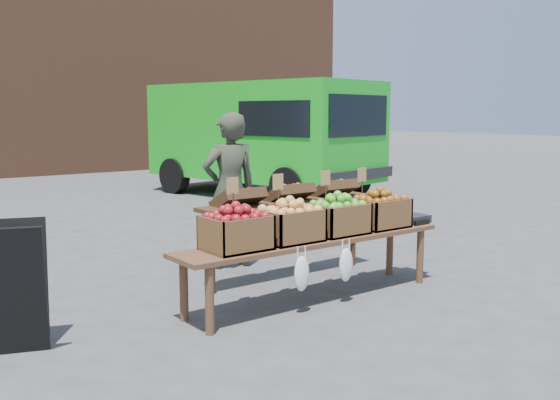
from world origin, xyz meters
TOP-DOWN VIEW (x-y plane):
  - ground at (0.00, 0.00)m, footprint 80.00×80.00m
  - delivery_van at (4.17, 6.43)m, footprint 3.23×5.35m
  - vendor at (0.43, 1.79)m, footprint 0.67×0.50m
  - back_table at (0.64, 1.03)m, footprint 2.10×0.44m
  - display_bench at (0.36, 0.31)m, footprint 2.70×0.56m
  - crate_golden_apples at (-0.46, 0.31)m, footprint 0.50×0.40m
  - crate_russet_pears at (0.09, 0.31)m, footprint 0.50×0.40m
  - crate_red_apples at (0.64, 0.31)m, footprint 0.50×0.40m
  - crate_green_apples at (1.19, 0.31)m, footprint 0.50×0.40m
  - weighing_scale at (1.61, 0.31)m, footprint 0.34×0.30m

SIDE VIEW (x-z plane):
  - ground at x=0.00m, z-range 0.00..0.00m
  - display_bench at x=0.36m, z-range 0.00..0.57m
  - back_table at x=0.64m, z-range 0.00..1.04m
  - weighing_scale at x=1.61m, z-range 0.57..0.65m
  - crate_golden_apples at x=-0.46m, z-range 0.57..0.85m
  - crate_russet_pears at x=0.09m, z-range 0.57..0.85m
  - crate_red_apples at x=0.64m, z-range 0.57..0.85m
  - crate_green_apples at x=1.19m, z-range 0.57..0.85m
  - vendor at x=0.43m, z-range 0.00..1.67m
  - delivery_van at x=4.17m, z-range 0.00..2.24m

